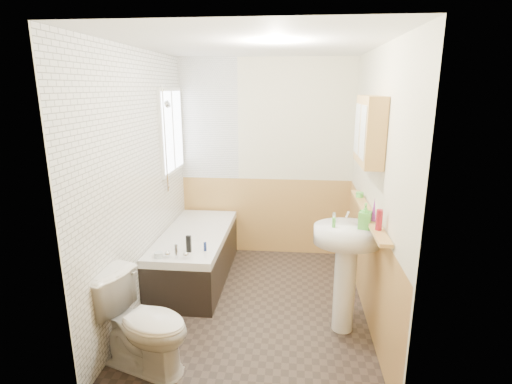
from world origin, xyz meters
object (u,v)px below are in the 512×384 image
at_px(sink, 346,257).
at_px(pine_shelf, 368,213).
at_px(medicine_cabinet, 369,131).
at_px(bathtub, 196,254).
at_px(toilet, 143,324).

relative_size(sink, pine_shelf, 0.71).
distance_m(pine_shelf, medicine_cabinet, 0.74).
bearing_deg(sink, pine_shelf, 50.27).
relative_size(bathtub, toilet, 2.09).
height_order(bathtub, medicine_cabinet, medicine_cabinet).
bearing_deg(bathtub, sink, -28.68).
distance_m(toilet, medicine_cabinet, 2.46).
bearing_deg(pine_shelf, sink, -131.08).
height_order(toilet, sink, sink).
relative_size(bathtub, pine_shelf, 1.04).
relative_size(toilet, pine_shelf, 0.50).
bearing_deg(sink, bathtub, 152.67).
bearing_deg(toilet, bathtub, 17.93).
xyz_separation_m(pine_shelf, medicine_cabinet, (-0.03, 0.06, 0.74)).
height_order(bathtub, sink, sink).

